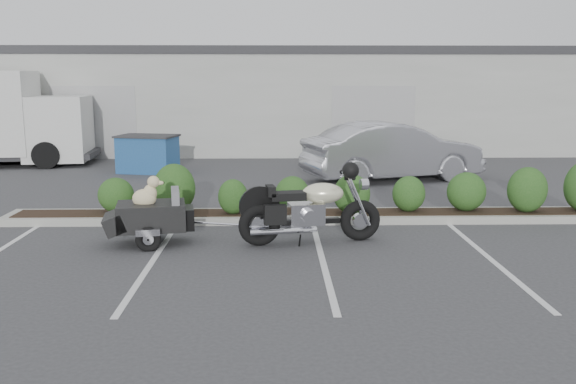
{
  "coord_description": "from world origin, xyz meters",
  "views": [
    {
      "loc": [
        0.44,
        -9.96,
        2.85
      ],
      "look_at": [
        0.69,
        1.3,
        0.75
      ],
      "focal_mm": 38.0,
      "sensor_mm": 36.0,
      "label": 1
    }
  ],
  "objects_px": {
    "pet_trailer": "(150,215)",
    "dumpster": "(148,153)",
    "sedan": "(393,151)",
    "motorcycle": "(311,210)"
  },
  "relations": [
    {
      "from": "pet_trailer",
      "to": "dumpster",
      "type": "relative_size",
      "value": 1.05
    },
    {
      "from": "sedan",
      "to": "pet_trailer",
      "type": "bearing_deg",
      "value": 122.76
    },
    {
      "from": "motorcycle",
      "to": "sedan",
      "type": "bearing_deg",
      "value": 57.84
    },
    {
      "from": "pet_trailer",
      "to": "sedan",
      "type": "relative_size",
      "value": 0.41
    },
    {
      "from": "motorcycle",
      "to": "dumpster",
      "type": "height_order",
      "value": "motorcycle"
    },
    {
      "from": "motorcycle",
      "to": "dumpster",
      "type": "bearing_deg",
      "value": 108.38
    },
    {
      "from": "pet_trailer",
      "to": "dumpster",
      "type": "bearing_deg",
      "value": 91.71
    },
    {
      "from": "pet_trailer",
      "to": "sedan",
      "type": "height_order",
      "value": "sedan"
    },
    {
      "from": "pet_trailer",
      "to": "dumpster",
      "type": "distance_m",
      "value": 8.53
    },
    {
      "from": "motorcycle",
      "to": "pet_trailer",
      "type": "xyz_separation_m",
      "value": [
        -2.79,
        0.02,
        -0.07
      ]
    }
  ]
}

